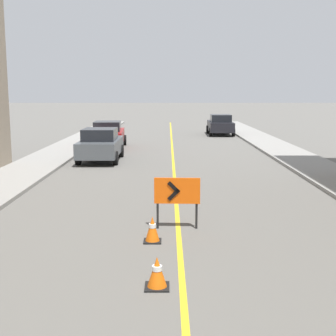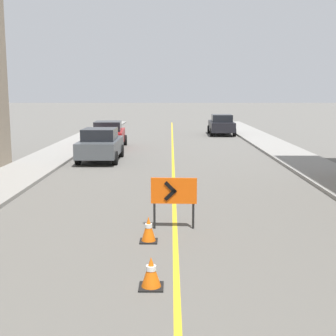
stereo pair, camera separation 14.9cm
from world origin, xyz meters
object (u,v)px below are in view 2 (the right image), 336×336
at_px(arrow_barricade_primary, 174,193).
at_px(parked_car_curb_mid, 108,134).
at_px(traffic_cone_farthest, 149,229).
at_px(parked_car_curb_near, 100,145).
at_px(traffic_cone_fifth, 151,273).
at_px(parked_car_curb_far, 221,125).

height_order(arrow_barricade_primary, parked_car_curb_mid, parked_car_curb_mid).
bearing_deg(arrow_barricade_primary, traffic_cone_farthest, -116.46).
xyz_separation_m(arrow_barricade_primary, parked_car_curb_near, (-3.49, 11.40, -0.10)).
xyz_separation_m(traffic_cone_farthest, arrow_barricade_primary, (0.57, 1.03, 0.61)).
relative_size(traffic_cone_fifth, parked_car_curb_mid, 0.13).
relative_size(traffic_cone_farthest, parked_car_curb_mid, 0.13).
bearing_deg(arrow_barricade_primary, parked_car_curb_mid, 105.17).
bearing_deg(arrow_barricade_primary, parked_car_curb_near, 109.40).
height_order(traffic_cone_fifth, parked_car_curb_far, parked_car_curb_far).
relative_size(arrow_barricade_primary, parked_car_curb_far, 0.29).
distance_m(parked_car_curb_near, parked_car_curb_far, 15.77).
relative_size(traffic_cone_farthest, arrow_barricade_primary, 0.46).
xyz_separation_m(arrow_barricade_primary, parked_car_curb_mid, (-3.82, 16.81, -0.10)).
distance_m(arrow_barricade_primary, parked_car_curb_mid, 17.24).
bearing_deg(parked_car_curb_mid, parked_car_curb_far, 44.88).
xyz_separation_m(traffic_cone_fifth, parked_car_curb_mid, (-3.41, 20.34, 0.53)).
height_order(traffic_cone_farthest, parked_car_curb_mid, parked_car_curb_mid).
relative_size(parked_car_curb_mid, parked_car_curb_far, 1.01).
height_order(traffic_cone_farthest, parked_car_curb_near, parked_car_curb_near).
bearing_deg(traffic_cone_farthest, arrow_barricade_primary, 61.16).
bearing_deg(traffic_cone_fifth, arrow_barricade_primary, 83.39).
relative_size(traffic_cone_fifth, parked_car_curb_far, 0.13).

